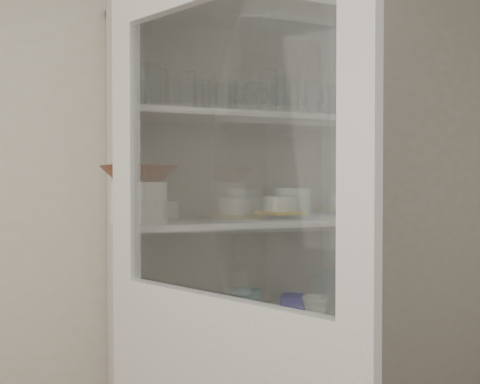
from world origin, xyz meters
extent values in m
cube|color=beige|center=(0.00, 1.50, 1.30)|extent=(3.60, 0.02, 2.60)
cube|color=silver|center=(-0.28, 1.27, 1.05)|extent=(0.03, 0.45, 2.10)
cube|color=silver|center=(0.68, 1.27, 1.05)|extent=(0.03, 0.45, 2.10)
cube|color=gray|center=(0.20, 1.49, 1.05)|extent=(1.00, 0.03, 2.10)
cube|color=silver|center=(0.20, 1.27, 2.08)|extent=(1.00, 0.45, 0.03)
cube|color=silver|center=(0.20, 1.26, 0.85)|extent=(0.94, 0.42, 0.02)
cube|color=silver|center=(0.20, 1.26, 1.25)|extent=(0.94, 0.42, 0.02)
cube|color=silver|center=(0.20, 1.26, 1.65)|extent=(0.94, 0.42, 0.02)
cube|color=silver|center=(-0.28, 1.01, 1.50)|extent=(0.08, 0.10, 0.80)
cube|color=silver|center=(0.13, 0.31, 1.50)|extent=(0.08, 0.10, 0.80)
cube|color=silver|center=(-0.07, 0.66, 1.50)|extent=(0.38, 0.63, 0.78)
cylinder|color=silver|center=(-0.15, 1.15, 1.73)|extent=(0.08, 0.08, 0.14)
cylinder|color=silver|center=(-0.18, 1.13, 1.74)|extent=(0.09, 0.09, 0.15)
cylinder|color=silver|center=(-0.04, 1.16, 1.73)|extent=(0.08, 0.08, 0.14)
cylinder|color=silver|center=(0.32, 1.14, 1.73)|extent=(0.08, 0.08, 0.13)
cylinder|color=silver|center=(0.33, 1.16, 1.73)|extent=(0.09, 0.09, 0.14)
cylinder|color=silver|center=(0.46, 1.16, 1.73)|extent=(0.08, 0.08, 0.14)
cylinder|color=silver|center=(0.56, 1.14, 1.73)|extent=(0.08, 0.08, 0.13)
cylinder|color=silver|center=(-0.21, 1.28, 1.73)|extent=(0.09, 0.09, 0.14)
cylinder|color=silver|center=(0.08, 1.30, 1.72)|extent=(0.07, 0.07, 0.13)
cylinder|color=silver|center=(0.05, 1.29, 1.73)|extent=(0.09, 0.09, 0.14)
cylinder|color=silver|center=(0.13, 1.25, 1.72)|extent=(0.08, 0.08, 0.12)
cylinder|color=silver|center=(0.26, 1.27, 1.73)|extent=(0.08, 0.08, 0.14)
cylinder|color=white|center=(-0.21, 1.20, 1.30)|extent=(0.21, 0.21, 0.08)
cylinder|color=white|center=(-0.13, 1.42, 1.30)|extent=(0.22, 0.22, 0.07)
cylinder|color=white|center=(-0.21, 1.20, 1.38)|extent=(0.22, 0.22, 0.06)
imported|color=brown|center=(-0.21, 1.20, 1.44)|extent=(0.32, 0.32, 0.06)
cylinder|color=silver|center=(0.36, 1.24, 1.27)|extent=(0.38, 0.38, 0.02)
cube|color=gold|center=(0.36, 1.24, 1.28)|extent=(0.19, 0.19, 0.01)
cylinder|color=white|center=(0.36, 1.24, 1.32)|extent=(0.15, 0.15, 0.06)
cylinder|color=silver|center=(0.44, 1.29, 1.32)|extent=(0.15, 0.15, 0.12)
imported|color=#111AA1|center=(0.41, 1.22, 0.91)|extent=(0.14, 0.14, 0.09)
imported|color=teal|center=(0.26, 1.33, 0.91)|extent=(0.11, 0.11, 0.10)
imported|color=white|center=(0.46, 1.13, 0.91)|extent=(0.11, 0.11, 0.10)
cylinder|color=teal|center=(0.22, 1.30, 0.90)|extent=(0.08, 0.08, 0.08)
ellipsoid|color=teal|center=(0.22, 1.30, 0.95)|extent=(0.08, 0.08, 0.02)
cylinder|color=#B8B9C6|center=(0.02, 1.19, 0.88)|extent=(0.11, 0.11, 0.04)
cylinder|color=white|center=(-0.20, 1.33, 0.93)|extent=(0.14, 0.14, 0.13)
cylinder|color=silver|center=(0.39, 1.21, 1.73)|extent=(0.07, 0.07, 0.14)
cylinder|color=silver|center=(0.14, 1.24, 1.73)|extent=(0.07, 0.07, 0.13)
camera|label=1|loc=(-0.48, -0.63, 1.41)|focal=38.00mm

